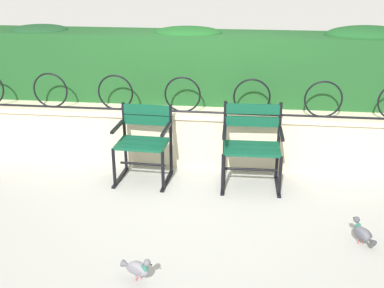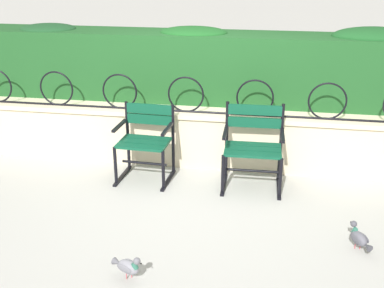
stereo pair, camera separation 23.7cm
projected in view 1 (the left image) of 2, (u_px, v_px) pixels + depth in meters
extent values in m
plane|color=#ADADA8|center=(190.00, 198.00, 5.01)|extent=(60.00, 60.00, 0.00)
cube|color=beige|center=(200.00, 139.00, 5.73)|extent=(6.49, 0.35, 0.61)
cube|color=beige|center=(200.00, 113.00, 5.61)|extent=(6.49, 0.41, 0.05)
cylinder|color=black|center=(199.00, 112.00, 5.53)|extent=(5.97, 0.02, 0.02)
torus|color=black|center=(50.00, 90.00, 5.65)|extent=(0.42, 0.02, 0.42)
torus|color=black|center=(115.00, 93.00, 5.56)|extent=(0.42, 0.02, 0.42)
torus|color=black|center=(183.00, 95.00, 5.48)|extent=(0.42, 0.02, 0.42)
torus|color=black|center=(252.00, 97.00, 5.39)|extent=(0.42, 0.02, 0.42)
torus|color=black|center=(323.00, 99.00, 5.30)|extent=(0.42, 0.02, 0.42)
cube|color=#1E5123|center=(204.00, 67.00, 5.92)|extent=(6.36, 0.66, 0.82)
ellipsoid|color=#1B4724|center=(39.00, 30.00, 5.99)|extent=(0.71, 0.59, 0.12)
ellipsoid|color=#1A5420|center=(188.00, 32.00, 5.79)|extent=(0.82, 0.59, 0.14)
ellipsoid|color=#1A4E21|center=(368.00, 36.00, 5.56)|extent=(0.99, 0.59, 0.23)
cube|color=#0F4C33|center=(139.00, 148.00, 5.11)|extent=(0.54, 0.15, 0.03)
cube|color=#0F4C33|center=(142.00, 144.00, 5.24)|extent=(0.54, 0.15, 0.03)
cube|color=#0F4C33|center=(145.00, 139.00, 5.36)|extent=(0.54, 0.15, 0.03)
cube|color=#0F4C33|center=(147.00, 110.00, 5.34)|extent=(0.54, 0.05, 0.11)
cube|color=#0F4C33|center=(147.00, 120.00, 5.39)|extent=(0.54, 0.05, 0.11)
cylinder|color=black|center=(171.00, 140.00, 5.43)|extent=(0.04, 0.04, 0.82)
cylinder|color=black|center=(163.00, 171.00, 5.11)|extent=(0.04, 0.04, 0.44)
cube|color=black|center=(167.00, 181.00, 5.36)|extent=(0.06, 0.52, 0.02)
cube|color=black|center=(166.00, 130.00, 5.13)|extent=(0.05, 0.40, 0.03)
cylinder|color=black|center=(125.00, 137.00, 5.51)|extent=(0.04, 0.04, 0.82)
cylinder|color=black|center=(114.00, 168.00, 5.19)|extent=(0.04, 0.04, 0.44)
cube|color=black|center=(120.00, 178.00, 5.44)|extent=(0.06, 0.52, 0.02)
cube|color=black|center=(117.00, 127.00, 5.21)|extent=(0.05, 0.40, 0.03)
cylinder|color=black|center=(143.00, 164.00, 5.33)|extent=(0.51, 0.05, 0.03)
cube|color=#0F4C33|center=(252.00, 154.00, 4.98)|extent=(0.60, 0.14, 0.03)
cube|color=#0F4C33|center=(252.00, 149.00, 5.11)|extent=(0.60, 0.14, 0.03)
cube|color=#0F4C33|center=(252.00, 144.00, 5.23)|extent=(0.60, 0.14, 0.03)
cube|color=#0F4C33|center=(253.00, 109.00, 5.19)|extent=(0.59, 0.05, 0.11)
cube|color=#0F4C33|center=(252.00, 122.00, 5.25)|extent=(0.59, 0.05, 0.11)
cylinder|color=black|center=(278.00, 141.00, 5.30)|extent=(0.04, 0.04, 0.88)
cylinder|color=black|center=(280.00, 176.00, 4.99)|extent=(0.04, 0.04, 0.44)
cube|color=black|center=(277.00, 186.00, 5.24)|extent=(0.05, 0.52, 0.02)
cube|color=black|center=(281.00, 134.00, 5.02)|extent=(0.05, 0.40, 0.03)
cylinder|color=black|center=(225.00, 139.00, 5.35)|extent=(0.04, 0.04, 0.88)
cylinder|color=black|center=(223.00, 174.00, 5.04)|extent=(0.04, 0.04, 0.44)
cube|color=black|center=(223.00, 184.00, 5.29)|extent=(0.05, 0.52, 0.02)
cube|color=black|center=(224.00, 132.00, 5.07)|extent=(0.05, 0.40, 0.03)
cylinder|color=black|center=(251.00, 169.00, 5.20)|extent=(0.56, 0.04, 0.03)
ellipsoid|color=#5B5B66|center=(362.00, 234.00, 4.18)|extent=(0.18, 0.21, 0.11)
cylinder|color=#2D6B56|center=(358.00, 226.00, 4.22)|extent=(0.07, 0.07, 0.06)
sphere|color=#494951|center=(357.00, 220.00, 4.22)|extent=(0.06, 0.06, 0.06)
cone|color=black|center=(354.00, 218.00, 4.25)|extent=(0.02, 0.03, 0.01)
cone|color=#404047|center=(371.00, 241.00, 4.08)|extent=(0.09, 0.10, 0.06)
ellipsoid|color=#4E4E56|center=(359.00, 235.00, 4.15)|extent=(0.08, 0.14, 0.07)
ellipsoid|color=#4E4E56|center=(367.00, 233.00, 4.18)|extent=(0.08, 0.14, 0.07)
cylinder|color=#C6515B|center=(358.00, 241.00, 4.21)|extent=(0.01, 0.01, 0.05)
cylinder|color=#C6515B|center=(363.00, 242.00, 4.20)|extent=(0.01, 0.01, 0.05)
ellipsoid|color=gray|center=(138.00, 269.00, 3.71)|extent=(0.21, 0.17, 0.11)
cylinder|color=#2D6B56|center=(145.00, 268.00, 3.67)|extent=(0.07, 0.07, 0.06)
sphere|color=slate|center=(147.00, 263.00, 3.63)|extent=(0.06, 0.06, 0.06)
cone|color=black|center=(151.00, 265.00, 3.62)|extent=(0.03, 0.02, 0.01)
cone|color=#595960|center=(126.00, 265.00, 3.77)|extent=(0.10, 0.09, 0.06)
ellipsoid|color=slate|center=(140.00, 265.00, 3.75)|extent=(0.14, 0.08, 0.07)
ellipsoid|color=slate|center=(134.00, 271.00, 3.68)|extent=(0.14, 0.08, 0.07)
cylinder|color=#C6515B|center=(141.00, 277.00, 3.75)|extent=(0.01, 0.01, 0.05)
cylinder|color=#C6515B|center=(136.00, 278.00, 3.73)|extent=(0.01, 0.01, 0.05)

